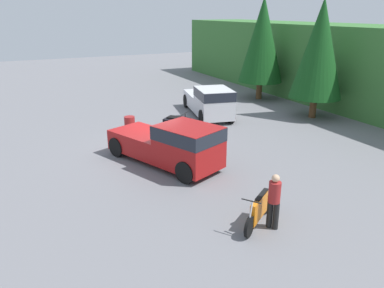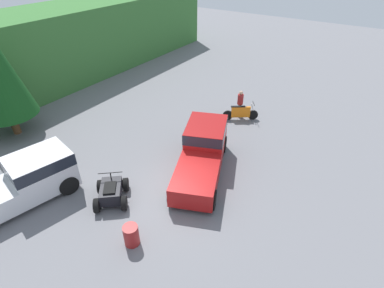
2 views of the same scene
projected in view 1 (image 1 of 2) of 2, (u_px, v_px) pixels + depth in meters
ground_plane at (150, 149)px, 18.18m from camera, size 80.00×80.00×0.00m
tree_left at (262, 40)px, 27.10m from camera, size 3.24×3.24×7.37m
tree_mid_left at (319, 49)px, 22.13m from camera, size 3.13×3.13×7.11m
pickup_truck_red at (172, 143)px, 15.82m from camera, size 5.77×3.84×1.96m
pickup_truck_second at (210, 101)px, 23.33m from camera, size 5.82×3.14×1.96m
dirt_bike at (259, 210)px, 11.60m from camera, size 1.38×1.91×1.17m
quad_atv at (177, 125)px, 20.44m from camera, size 2.25×2.20×1.16m
rider_person at (274, 199)px, 11.23m from camera, size 0.50×0.50×1.78m
steel_barrel at (130, 124)px, 20.52m from camera, size 0.58×0.58×0.88m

